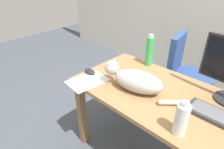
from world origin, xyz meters
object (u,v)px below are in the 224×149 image
office_chair (184,83)px  spray_bottle (181,119)px  water_bottle (150,51)px  cat (135,80)px  computer_mouse (90,71)px

office_chair → spray_bottle: bearing=-69.0°
water_bottle → spray_bottle: size_ratio=1.35×
office_chair → spray_bottle: spray_bottle is taller
cat → spray_bottle: spray_bottle is taller
computer_mouse → water_bottle: size_ratio=0.39×
cat → office_chair: bearing=87.9°
water_bottle → spray_bottle: 0.80m
computer_mouse → water_bottle: 0.55m
computer_mouse → office_chair: bearing=64.6°
office_chair → spray_bottle: (0.39, -1.02, 0.43)m
cat → spray_bottle: (0.42, -0.16, 0.02)m
office_chair → cat: 0.95m
office_chair → computer_mouse: size_ratio=8.13×
computer_mouse → spray_bottle: size_ratio=0.52×
cat → water_bottle: water_bottle is taller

